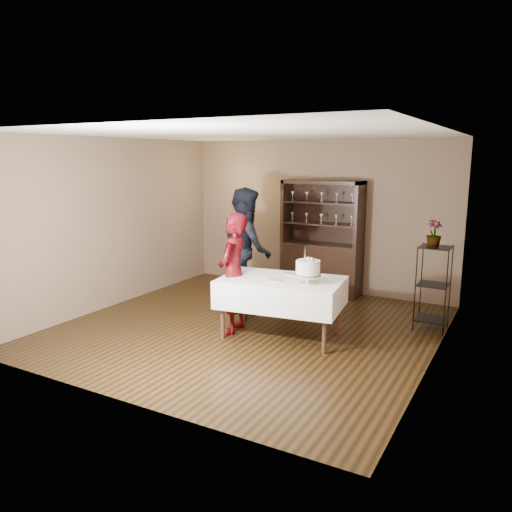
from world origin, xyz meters
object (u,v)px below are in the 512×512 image
object	(u,v)px
cake_table	(281,293)
man	(246,249)
china_hutch	(321,256)
plant_etagere	(433,284)
potted_plant	(434,234)
cake	(308,269)
woman	(233,273)

from	to	relation	value
cake_table	man	bearing A→B (deg)	139.30
china_hutch	plant_etagere	bearing A→B (deg)	-26.83
plant_etagere	potted_plant	xyz separation A→B (m)	(-0.03, -0.05, 0.72)
cake	potted_plant	bearing A→B (deg)	45.24
china_hutch	cake_table	size ratio (longest dim) A/B	1.16
china_hutch	woman	world-z (taller)	china_hutch
cake_table	cake	bearing A→B (deg)	-8.86
woman	potted_plant	bearing A→B (deg)	111.02
plant_etagere	potted_plant	bearing A→B (deg)	-121.01
china_hutch	cake	size ratio (longest dim) A/B	4.21
china_hutch	cake_table	distance (m)	2.36
man	cake	distance (m)	1.77
potted_plant	cake_table	bearing A→B (deg)	-143.86
plant_etagere	cake_table	size ratio (longest dim) A/B	0.70
potted_plant	man	bearing A→B (deg)	-173.48
woman	cake_table	bearing A→B (deg)	91.65
china_hutch	man	bearing A→B (deg)	-116.75
cake	china_hutch	bearing A→B (deg)	107.60
potted_plant	woman	bearing A→B (deg)	-150.07
plant_etagere	cake	xyz separation A→B (m)	(-1.32, -1.35, 0.34)
plant_etagere	cake	world-z (taller)	cake
cake	man	bearing A→B (deg)	146.29
cake	potted_plant	distance (m)	1.87
plant_etagere	cake_table	xyz separation A→B (m)	(-1.72, -1.29, -0.04)
china_hutch	man	world-z (taller)	china_hutch
man	potted_plant	bearing A→B (deg)	-123.03
woman	potted_plant	xyz separation A→B (m)	(2.37, 1.36, 0.54)
cake_table	cake	xyz separation A→B (m)	(0.40, -0.06, 0.38)
plant_etagere	cake_table	world-z (taller)	plant_etagere
cake_table	potted_plant	world-z (taller)	potted_plant
man	potted_plant	world-z (taller)	man
china_hutch	cake_table	world-z (taller)	china_hutch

